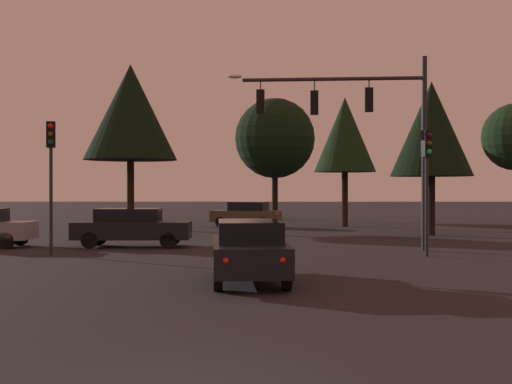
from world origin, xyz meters
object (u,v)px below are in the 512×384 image
at_px(traffic_light_corner_right, 430,167).
at_px(tree_left_far, 347,135).
at_px(traffic_light_corner_left, 54,161).
at_px(tree_lot_edge, 434,129).
at_px(tree_center_horizon, 277,138).
at_px(car_nearside_lane, 252,250).
at_px(tree_right_cluster, 133,112).
at_px(traffic_signal_mast_arm, 363,118).
at_px(car_far_lane, 249,214).
at_px(car_crossing_right, 134,227).

distance_m(traffic_light_corner_right, tree_left_far, 17.72).
relative_size(traffic_light_corner_left, tree_lot_edge, 0.61).
height_order(tree_left_far, tree_lot_edge, tree_left_far).
bearing_deg(traffic_light_corner_right, tree_center_horizon, 99.40).
bearing_deg(car_nearside_lane, tree_lot_edge, 61.20).
distance_m(traffic_light_corner_right, car_nearside_lane, 8.79).
bearing_deg(traffic_light_corner_left, tree_right_cluster, 90.54).
xyz_separation_m(traffic_light_corner_right, car_nearside_lane, (-5.97, -6.04, -2.24)).
bearing_deg(traffic_signal_mast_arm, tree_lot_edge, 58.34).
xyz_separation_m(traffic_light_corner_right, car_far_lane, (-6.37, 16.80, -2.24)).
relative_size(tree_center_horizon, tree_lot_edge, 1.19).
relative_size(car_crossing_right, tree_lot_edge, 0.61).
bearing_deg(car_nearside_lane, traffic_light_corner_left, 137.02).
relative_size(tree_left_far, tree_lot_edge, 1.04).
xyz_separation_m(car_crossing_right, tree_center_horizon, (6.34, 22.86, 5.26)).
distance_m(car_far_lane, tree_center_horizon, 11.22).
xyz_separation_m(tree_center_horizon, tree_lot_edge, (7.23, -16.52, -0.82)).
relative_size(car_nearside_lane, tree_right_cluster, 0.47).
bearing_deg(car_crossing_right, tree_right_cluster, 101.09).
bearing_deg(car_nearside_lane, car_crossing_right, 116.14).
relative_size(car_nearside_lane, car_far_lane, 1.03).
height_order(traffic_signal_mast_arm, tree_lot_edge, tree_lot_edge).
bearing_deg(traffic_light_corner_left, traffic_signal_mast_arm, 9.70).
bearing_deg(tree_lot_edge, tree_center_horizon, 113.64).
height_order(tree_center_horizon, tree_right_cluster, tree_right_cluster).
bearing_deg(tree_lot_edge, car_crossing_right, -154.97).
bearing_deg(car_far_lane, tree_center_horizon, 78.47).
distance_m(traffic_signal_mast_arm, tree_center_horizon, 24.38).
relative_size(traffic_signal_mast_arm, car_far_lane, 1.72).
bearing_deg(tree_left_far, tree_center_horizon, 113.99).
xyz_separation_m(car_far_lane, tree_left_far, (5.98, 0.73, 4.78)).
relative_size(traffic_signal_mast_arm, car_nearside_lane, 1.67).
height_order(car_far_lane, tree_right_cluster, tree_right_cluster).
bearing_deg(car_crossing_right, traffic_light_corner_left, -123.68).
xyz_separation_m(tree_left_far, tree_lot_edge, (3.24, -7.54, -0.34)).
relative_size(traffic_light_corner_right, tree_lot_edge, 0.56).
bearing_deg(tree_right_cluster, traffic_signal_mast_arm, -49.71).
distance_m(traffic_signal_mast_arm, tree_right_cluster, 17.29).
height_order(traffic_light_corner_right, car_crossing_right, traffic_light_corner_right).
distance_m(car_nearside_lane, car_crossing_right, 10.80).
xyz_separation_m(traffic_signal_mast_arm, tree_left_far, (1.52, 15.25, 0.61)).
bearing_deg(traffic_light_corner_right, car_far_lane, 110.76).
distance_m(traffic_light_corner_left, car_far_lane, 17.82).
xyz_separation_m(car_nearside_lane, car_crossing_right, (-4.76, 9.69, 0.00)).
height_order(tree_right_cluster, tree_lot_edge, tree_right_cluster).
relative_size(car_nearside_lane, car_crossing_right, 0.96).
bearing_deg(tree_right_cluster, car_crossing_right, -78.91).
distance_m(traffic_light_corner_right, tree_center_horizon, 27.04).
bearing_deg(traffic_light_corner_right, tree_left_far, 91.28).
xyz_separation_m(traffic_signal_mast_arm, tree_right_cluster, (-11.13, 13.12, 1.74)).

